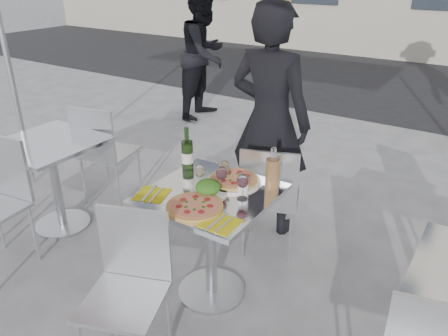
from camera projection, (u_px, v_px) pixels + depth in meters
The scene contains 21 objects.
ground at pixel (212, 292), 2.89m from camera, with size 80.00×80.00×0.00m, color slate.
street_asphalt at pixel (417, 84), 7.82m from camera, with size 24.00×5.00×0.00m, color black.
main_table at pixel (211, 223), 2.66m from camera, with size 0.72×0.72×0.75m.
side_table_left at pixel (53, 166), 3.40m from camera, with size 0.72×0.72×0.75m.
chair_far at pixel (270, 193), 3.06m from camera, with size 0.51×0.52×0.87m.
chair_near at pixel (129, 277), 2.25m from camera, with size 0.51×0.51×0.86m.
side_chair_lfar at pixel (102, 147), 3.75m from camera, with size 0.50×0.51×0.91m.
woman_diner at pixel (270, 122), 3.29m from camera, with size 0.65×0.43×1.78m, color black.
pedestrian_a at pixel (205, 54), 5.89m from camera, with size 0.84×0.65×1.72m, color black.
pizza_near at pixel (195, 206), 2.41m from camera, with size 0.32×0.32×0.02m.
pizza_far at pixel (234, 180), 2.69m from camera, with size 0.33×0.33×0.03m.
salad_plate at pixel (208, 188), 2.55m from camera, with size 0.22×0.22×0.09m.
wine_bottle at pixel (187, 154), 2.80m from camera, with size 0.07×0.08×0.29m.
carafe at pixel (272, 176), 2.51m from camera, with size 0.08×0.08×0.29m.
sugar_shaker at pixel (243, 186), 2.54m from camera, with size 0.06×0.06×0.11m.
wineglass_white_a at pixel (200, 172), 2.58m from camera, with size 0.07×0.07×0.16m.
wineglass_white_b at pixel (224, 168), 2.62m from camera, with size 0.07×0.07×0.16m.
wineglass_red_a at pixel (221, 174), 2.55m from camera, with size 0.07×0.07×0.16m.
wineglass_red_b at pixel (243, 182), 2.46m from camera, with size 0.07×0.07×0.16m.
napkin_left at pixel (152, 194), 2.55m from camera, with size 0.23×0.23×0.01m.
napkin_right at pixel (220, 223), 2.27m from camera, with size 0.18×0.20×0.01m.
Camera 1 is at (1.30, -1.86, 1.98)m, focal length 35.00 mm.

